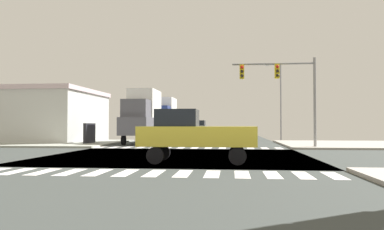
{
  "coord_description": "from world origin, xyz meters",
  "views": [
    {
      "loc": [
        2.89,
        -20.27,
        1.67
      ],
      "look_at": [
        0.38,
        4.14,
        2.3
      ],
      "focal_mm": 35.75,
      "sensor_mm": 36.0,
      "label": 1
    }
  ],
  "objects_px": {
    "traffic_signal_mast": "(282,82)",
    "pickup_outer_1": "(194,133)",
    "street_lamp": "(279,94)",
    "bank_building": "(28,116)",
    "box_truck_leading_2": "(143,115)",
    "sedan_crossing_1": "(172,129)",
    "suv_queued_2": "(200,127)",
    "box_truck_farside_1": "(163,117)"
  },
  "relations": [
    {
      "from": "bank_building",
      "to": "street_lamp",
      "type": "bearing_deg",
      "value": 14.64
    },
    {
      "from": "traffic_signal_mast",
      "to": "box_truck_farside_1",
      "type": "bearing_deg",
      "value": 125.14
    },
    {
      "from": "pickup_outer_1",
      "to": "box_truck_leading_2",
      "type": "bearing_deg",
      "value": 20.48
    },
    {
      "from": "traffic_signal_mast",
      "to": "bank_building",
      "type": "height_order",
      "value": "traffic_signal_mast"
    },
    {
      "from": "pickup_outer_1",
      "to": "sedan_crossing_1",
      "type": "bearing_deg",
      "value": 10.37
    },
    {
      "from": "sedan_crossing_1",
      "to": "pickup_outer_1",
      "type": "relative_size",
      "value": 0.84
    },
    {
      "from": "box_truck_farside_1",
      "to": "sedan_crossing_1",
      "type": "bearing_deg",
      "value": -90.0
    },
    {
      "from": "sedan_crossing_1",
      "to": "box_truck_leading_2",
      "type": "bearing_deg",
      "value": 90.0
    },
    {
      "from": "box_truck_leading_2",
      "to": "sedan_crossing_1",
      "type": "bearing_deg",
      "value": -90.0
    },
    {
      "from": "box_truck_farside_1",
      "to": "traffic_signal_mast",
      "type": "bearing_deg",
      "value": 125.14
    },
    {
      "from": "box_truck_farside_1",
      "to": "box_truck_leading_2",
      "type": "relative_size",
      "value": 1.0
    },
    {
      "from": "sedan_crossing_1",
      "to": "suv_queued_2",
      "type": "xyz_separation_m",
      "value": [
        3.0,
        8.23,
        0.28
      ]
    },
    {
      "from": "bank_building",
      "to": "pickup_outer_1",
      "type": "relative_size",
      "value": 2.86
    },
    {
      "from": "suv_queued_2",
      "to": "pickup_outer_1",
      "type": "xyz_separation_m",
      "value": [
        3.23,
        -42.3,
        -0.1
      ]
    },
    {
      "from": "street_lamp",
      "to": "box_truck_farside_1",
      "type": "distance_m",
      "value": 13.36
    },
    {
      "from": "suv_queued_2",
      "to": "box_truck_leading_2",
      "type": "distance_m",
      "value": 25.81
    },
    {
      "from": "bank_building",
      "to": "suv_queued_2",
      "type": "bearing_deg",
      "value": 57.76
    },
    {
      "from": "box_truck_leading_2",
      "to": "pickup_outer_1",
      "type": "height_order",
      "value": "box_truck_leading_2"
    },
    {
      "from": "box_truck_farside_1",
      "to": "sedan_crossing_1",
      "type": "height_order",
      "value": "box_truck_farside_1"
    },
    {
      "from": "box_truck_farside_1",
      "to": "bank_building",
      "type": "bearing_deg",
      "value": 35.68
    },
    {
      "from": "street_lamp",
      "to": "suv_queued_2",
      "type": "bearing_deg",
      "value": 120.25
    },
    {
      "from": "traffic_signal_mast",
      "to": "street_lamp",
      "type": "relative_size",
      "value": 0.78
    },
    {
      "from": "box_truck_farside_1",
      "to": "pickup_outer_1",
      "type": "distance_m",
      "value": 27.95
    },
    {
      "from": "bank_building",
      "to": "box_truck_farside_1",
      "type": "relative_size",
      "value": 2.03
    },
    {
      "from": "street_lamp",
      "to": "box_truck_farside_1",
      "type": "relative_size",
      "value": 1.15
    },
    {
      "from": "box_truck_farside_1",
      "to": "suv_queued_2",
      "type": "distance_m",
      "value": 15.42
    },
    {
      "from": "bank_building",
      "to": "sedan_crossing_1",
      "type": "xyz_separation_m",
      "value": [
        11.91,
        15.4,
        -1.43
      ]
    },
    {
      "from": "bank_building",
      "to": "box_truck_farside_1",
      "type": "height_order",
      "value": "bank_building"
    },
    {
      "from": "box_truck_leading_2",
      "to": "pickup_outer_1",
      "type": "xyz_separation_m",
      "value": [
        6.23,
        -16.69,
        -1.27
      ]
    },
    {
      "from": "traffic_signal_mast",
      "to": "suv_queued_2",
      "type": "distance_m",
      "value": 32.73
    },
    {
      "from": "bank_building",
      "to": "box_truck_leading_2",
      "type": "relative_size",
      "value": 2.03
    },
    {
      "from": "sedan_crossing_1",
      "to": "suv_queued_2",
      "type": "distance_m",
      "value": 8.76
    },
    {
      "from": "bank_building",
      "to": "suv_queued_2",
      "type": "xyz_separation_m",
      "value": [
        14.91,
        23.63,
        -1.15
      ]
    },
    {
      "from": "street_lamp",
      "to": "suv_queued_2",
      "type": "xyz_separation_m",
      "value": [
        -9.99,
        17.13,
        -3.55
      ]
    },
    {
      "from": "box_truck_farside_1",
      "to": "box_truck_leading_2",
      "type": "xyz_separation_m",
      "value": [
        0.0,
        -10.53,
        0.0
      ]
    },
    {
      "from": "traffic_signal_mast",
      "to": "pickup_outer_1",
      "type": "xyz_separation_m",
      "value": [
        -5.27,
        -10.87,
        -3.44
      ]
    },
    {
      "from": "traffic_signal_mast",
      "to": "street_lamp",
      "type": "height_order",
      "value": "street_lamp"
    },
    {
      "from": "traffic_signal_mast",
      "to": "pickup_outer_1",
      "type": "height_order",
      "value": "traffic_signal_mast"
    },
    {
      "from": "sedan_crossing_1",
      "to": "box_truck_leading_2",
      "type": "height_order",
      "value": "box_truck_leading_2"
    },
    {
      "from": "bank_building",
      "to": "box_truck_leading_2",
      "type": "xyz_separation_m",
      "value": [
        11.91,
        -1.98,
        0.02
      ]
    },
    {
      "from": "box_truck_farside_1",
      "to": "box_truck_leading_2",
      "type": "bearing_deg",
      "value": 90.0
    },
    {
      "from": "sedan_crossing_1",
      "to": "bank_building",
      "type": "bearing_deg",
      "value": 52.29
    }
  ]
}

